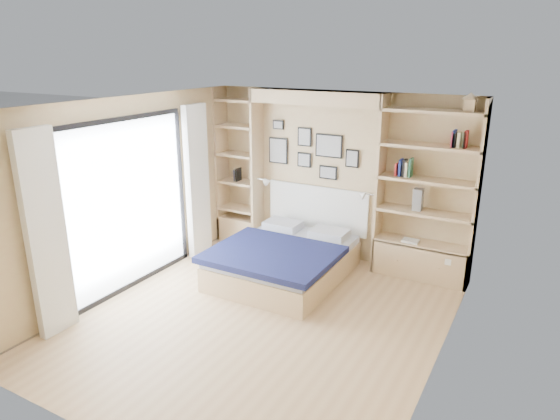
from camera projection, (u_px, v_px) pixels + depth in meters
The scene contains 8 objects.
ground at pixel (260, 319), 5.89m from camera, with size 4.50×4.50×0.00m, color tan.
room_shell at pixel (292, 196), 7.01m from camera, with size 4.50×4.50×4.50m.
bed at pixel (285, 259), 6.94m from camera, with size 1.64×2.07×1.07m.
photo_gallery at pixel (310, 150), 7.46m from camera, with size 1.48×0.02×0.82m.
reading_lamps at pixel (312, 188), 7.36m from camera, with size 1.92×0.12×0.15m.
shelf_decor at pixel (411, 157), 6.59m from camera, with size 3.56×0.23×2.03m.
deck at pixel (57, 260), 7.56m from camera, with size 3.20×4.00×0.05m, color #6C5E4F.
deck_chair at pixel (96, 221), 8.10m from camera, with size 0.55×0.85×0.82m.
Camera 1 is at (2.74, -4.45, 3.03)m, focal length 32.00 mm.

